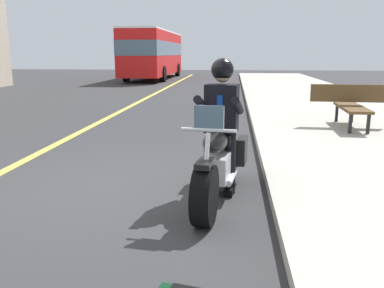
{
  "coord_description": "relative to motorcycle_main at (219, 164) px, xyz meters",
  "views": [
    {
      "loc": [
        5.08,
        1.52,
        1.8
      ],
      "look_at": [
        0.42,
        1.05,
        0.75
      ],
      "focal_mm": 38.03,
      "sensor_mm": 36.0,
      "label": 1
    }
  ],
  "objects": [
    {
      "name": "ground_plane",
      "position": [
        -0.17,
        -1.36,
        -0.45
      ],
      "size": [
        80.0,
        80.0,
        0.0
      ],
      "primitive_type": "plane",
      "color": "#333335"
    },
    {
      "name": "motorcycle_main",
      "position": [
        0.0,
        0.0,
        0.0
      ],
      "size": [
        2.22,
        0.78,
        1.26
      ],
      "color": "black",
      "rests_on": "ground_plane"
    },
    {
      "name": "rider_main",
      "position": [
        -0.19,
        0.02,
        0.58
      ],
      "size": [
        0.67,
        0.61,
        1.74
      ],
      "color": "black",
      "rests_on": "ground_plane"
    },
    {
      "name": "bus_far",
      "position": [
        -24.17,
        -5.5,
        1.42
      ],
      "size": [
        11.05,
        2.7,
        3.3
      ],
      "color": "red",
      "rests_on": "ground_plane"
    },
    {
      "name": "bench_sidewalk",
      "position": [
        -4.61,
        2.84,
        0.26
      ],
      "size": [
        1.82,
        1.8,
        0.95
      ],
      "color": "brown",
      "rests_on": "sidewalk_curb"
    }
  ]
}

